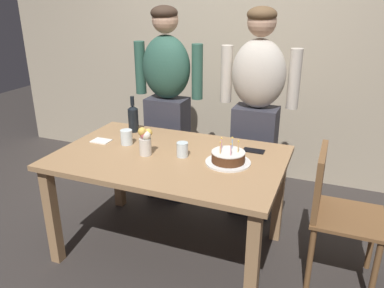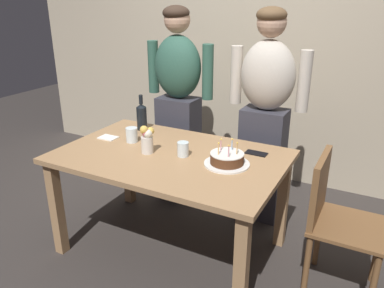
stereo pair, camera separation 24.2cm
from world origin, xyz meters
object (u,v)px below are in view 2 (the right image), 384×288
Objects in this scene: cell_phone at (256,153)px; dining_chair at (334,214)px; napkin_stack at (108,138)px; flower_vase at (147,138)px; water_glass_near at (132,135)px; birthday_cake at (227,159)px; wine_bottle at (142,116)px; water_glass_far at (183,149)px; person_man_bearded at (178,103)px; person_woman_cardigan at (265,115)px.

cell_phone is 0.17× the size of dining_chair.
flower_vase is at bearing -13.21° from napkin_stack.
dining_chair reaches higher than water_glass_near.
cell_phone and napkin_stack have the same top height.
wine_bottle is (-0.86, 0.31, 0.07)m from birthday_cake.
flower_vase is (-0.24, -0.06, 0.05)m from water_glass_far.
cell_phone is at bearing -3.39° from wine_bottle.
wine_bottle is 0.17× the size of person_man_bearded.
birthday_cake is 0.55m from flower_vase.
birthday_cake is 0.33× the size of dining_chair.
dining_chair is (1.41, -0.61, -0.36)m from person_man_bearded.
wine_bottle reaches higher than flower_vase.
flower_vase is (-0.65, -0.32, 0.10)m from cell_phone.
person_man_bearded is at bearing 88.97° from water_glass_near.
person_man_bearded is (-0.75, 0.71, 0.10)m from birthday_cake.
person_man_bearded is (-0.44, 0.71, 0.09)m from water_glass_far.
napkin_stack is at bearing 166.79° from flower_vase.
water_glass_far is 0.11× the size of dining_chair.
cell_phone is 0.98m from person_man_bearded.
water_glass_far is at bearing 121.83° from person_man_bearded.
napkin_stack is at bearing 178.29° from birthday_cake.
water_glass_near reaches higher than cell_phone.
water_glass_far is 0.25m from flower_vase.
flower_vase is (0.22, -0.12, 0.05)m from water_glass_near.
water_glass_near is at bearing 6.68° from napkin_stack.
person_man_bearded reaches higher than wine_bottle.
cell_phone is 0.61m from dining_chair.
water_glass_near is at bearing 40.16° from person_woman_cardigan.
wine_bottle is 1.56m from dining_chair.
water_glass_far is 0.49m from cell_phone.
dining_chair is (1.62, 0.07, -0.23)m from napkin_stack.
dining_chair reaches higher than cell_phone.
water_glass_near is 0.25m from flower_vase.
person_man_bearded is at bearing 72.58° from napkin_stack.
water_glass_near is 0.80× the size of napkin_stack.
person_woman_cardigan is (0.01, 0.71, 0.10)m from birthday_cake.
person_woman_cardigan is at bearing 65.70° from water_glass_far.
person_woman_cardigan reaches higher than dining_chair.
water_glass_near is at bearing -165.86° from cell_phone.
water_glass_far is 1.01m from dining_chair.
cell_phone is 0.09× the size of person_woman_cardigan.
water_glass_far is at bearing -146.90° from cell_phone.
flower_vase reaches higher than birthday_cake.
person_man_bearded and person_woman_cardigan have the same top height.
birthday_cake reaches higher than dining_chair.
water_glass_near reaches higher than napkin_stack.
wine_bottle is (-0.09, 0.26, 0.06)m from water_glass_near.
water_glass_far is 0.66m from napkin_stack.
person_woman_cardigan is at bearing 40.16° from water_glass_near.
water_glass_near is 0.89m from cell_phone.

